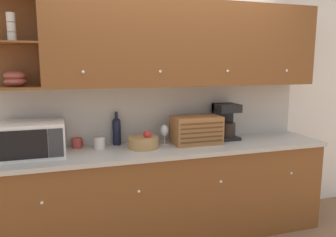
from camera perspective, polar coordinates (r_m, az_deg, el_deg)
name	(u,v)px	position (r m, az deg, el deg)	size (l,w,h in m)	color
ground_plane	(162,223)	(3.75, -1.02, -17.73)	(24.00, 24.00, 0.00)	#896647
wall_back	(161,105)	(3.40, -1.23, 2.43)	(5.50, 0.06, 2.60)	white
counter_unit	(171,192)	(3.30, 0.49, -12.75)	(3.12, 0.63, 0.93)	brown
backsplash_panel	(162,113)	(3.37, -1.05, 1.01)	(3.10, 0.01, 0.57)	#B7B2A8
upper_cabinets	(184,45)	(3.23, 2.81, 12.75)	(3.10, 0.39, 0.79)	brown
microwave	(33,139)	(3.03, -22.44, -3.34)	(0.52, 0.42, 0.30)	silver
mug	(77,143)	(3.22, -15.52, -4.11)	(0.10, 0.09, 0.09)	#B73D38
storage_canister	(100,142)	(3.12, -11.83, -4.10)	(0.11, 0.11, 0.12)	silver
wine_bottle	(117,130)	(3.24, -8.93, -1.96)	(0.08, 0.08, 0.33)	black
fruit_basket	(143,142)	(3.10, -4.30, -4.11)	(0.29, 0.29, 0.17)	#A87F4C
wine_glass	(165,131)	(3.21, -0.60, -2.21)	(0.08, 0.08, 0.20)	silver
bread_box	(196,130)	(3.26, 4.96, -1.99)	(0.47, 0.29, 0.27)	#996033
coffee_maker	(225,121)	(3.50, 9.96, -0.49)	(0.23, 0.24, 0.37)	black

